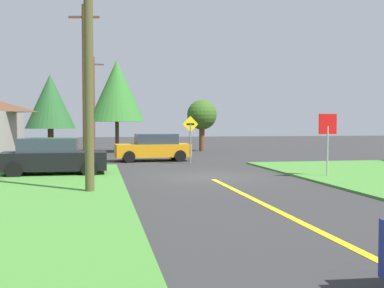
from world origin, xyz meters
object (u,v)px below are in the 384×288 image
(stop_sign, at_px, (328,132))
(oak_tree_left, at_px, (202,115))
(utility_pole_far, at_px, (93,102))
(car_approaching_junction, at_px, (153,148))
(pine_tree_center, at_px, (50,102))
(utility_pole_near, at_px, (89,55))
(oak_tree_right, at_px, (117,91))
(parked_car_near_building, at_px, (53,157))
(direction_sign, at_px, (190,134))
(utility_pole_mid, at_px, (85,81))

(stop_sign, distance_m, oak_tree_left, 19.68)
(utility_pole_far, relative_size, oak_tree_left, 1.91)
(car_approaching_junction, bearing_deg, oak_tree_left, -120.96)
(car_approaching_junction, distance_m, pine_tree_center, 10.74)
(utility_pole_near, xyz_separation_m, utility_pole_far, (-0.17, 26.11, -0.30))
(oak_tree_left, distance_m, oak_tree_right, 7.08)
(parked_car_near_building, relative_size, oak_tree_right, 0.61)
(parked_car_near_building, distance_m, direction_sign, 8.30)
(stop_sign, relative_size, car_approaching_junction, 0.59)
(pine_tree_center, xyz_separation_m, oak_tree_right, (4.86, 1.45, 0.93))
(stop_sign, xyz_separation_m, pine_tree_center, (-12.73, 17.98, 1.96))
(stop_sign, relative_size, utility_pole_far, 0.33)
(parked_car_near_building, xyz_separation_m, oak_tree_right, (3.32, 16.43, 3.96))
(stop_sign, distance_m, parked_car_near_building, 11.64)
(stop_sign, height_order, oak_tree_right, oak_tree_right)
(stop_sign, xyz_separation_m, utility_pole_near, (-9.53, -2.60, 2.53))
(utility_pole_near, height_order, utility_pole_far, utility_pole_near)
(parked_car_near_building, xyz_separation_m, direction_sign, (6.88, 4.55, 0.85))
(utility_pole_near, xyz_separation_m, oak_tree_left, (8.49, 22.22, -1.52))
(stop_sign, bearing_deg, utility_pole_mid, -52.54)
(utility_pole_far, xyz_separation_m, oak_tree_left, (8.66, -3.89, -1.22))
(utility_pole_mid, height_order, utility_pole_far, utility_pole_mid)
(car_approaching_junction, distance_m, direction_sign, 3.22)
(stop_sign, distance_m, oak_tree_right, 21.16)
(parked_car_near_building, bearing_deg, direction_sign, 33.61)
(car_approaching_junction, height_order, utility_pole_near, utility_pole_near)
(pine_tree_center, bearing_deg, parked_car_near_building, -84.13)
(stop_sign, height_order, utility_pole_mid, utility_pole_mid)
(oak_tree_right, bearing_deg, car_approaching_junction, -79.01)
(utility_pole_mid, height_order, oak_tree_right, utility_pole_mid)
(stop_sign, relative_size, utility_pole_near, 0.31)
(utility_pole_near, height_order, direction_sign, utility_pole_near)
(utility_pole_mid, xyz_separation_m, direction_sign, (5.74, -2.90, -3.07))
(stop_sign, bearing_deg, car_approaching_junction, -65.46)
(parked_car_near_building, relative_size, utility_pole_mid, 0.48)
(utility_pole_far, height_order, pine_tree_center, utility_pole_far)
(parked_car_near_building, bearing_deg, car_approaching_junction, 54.37)
(utility_pole_mid, bearing_deg, oak_tree_left, 45.53)
(parked_car_near_building, relative_size, car_approaching_junction, 0.98)
(utility_pole_mid, bearing_deg, utility_pole_near, -87.75)
(direction_sign, height_order, oak_tree_left, oak_tree_left)
(stop_sign, height_order, utility_pole_near, utility_pole_near)
(stop_sign, height_order, oak_tree_left, oak_tree_left)
(utility_pole_mid, distance_m, utility_pole_far, 13.07)
(pine_tree_center, bearing_deg, oak_tree_right, 16.62)
(stop_sign, distance_m, utility_pole_far, 25.53)
(car_approaching_junction, distance_m, utility_pole_mid, 5.60)
(car_approaching_junction, bearing_deg, stop_sign, 117.79)
(utility_pole_mid, height_order, pine_tree_center, utility_pole_mid)
(utility_pole_near, relative_size, utility_pole_far, 1.08)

